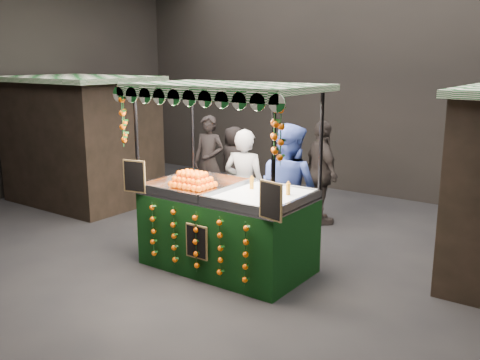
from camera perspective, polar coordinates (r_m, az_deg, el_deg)
The scene contains 9 objects.
ground at distance 8.15m, azimuth -2.19°, elevation -8.35°, with size 12.00×12.00×0.00m, color black.
market_hall at distance 7.61m, azimuth -2.42°, elevation 16.13°, with size 12.10×10.10×5.05m.
neighbour_stall_left at distance 11.56m, azimuth -16.67°, elevation 4.20°, with size 3.00×2.20×2.60m.
juice_stall at distance 7.51m, azimuth -1.52°, elevation -3.65°, with size 2.71×1.59×2.62m.
vendor_grey at distance 8.51m, azimuth 0.49°, elevation -0.78°, with size 0.77×0.59×1.88m.
vendor_blue at distance 8.00m, azimuth 5.19°, elevation -1.17°, with size 1.08×0.89×2.03m.
shopper_0 at distance 10.74m, azimuth -3.35°, elevation 2.01°, with size 0.73×0.53×1.85m.
shopper_2 at distance 9.67m, azimuth 8.72°, elevation 0.75°, with size 1.15×1.04×1.88m.
shopper_4 at distance 11.55m, azimuth -0.68°, elevation 2.00°, with size 0.78×0.54×1.53m.
Camera 1 is at (4.66, -6.00, 2.96)m, focal length 39.78 mm.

